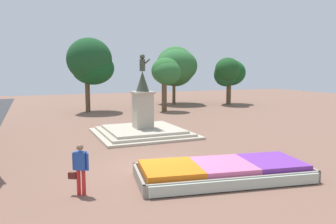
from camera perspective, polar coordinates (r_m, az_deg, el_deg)
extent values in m
plane|color=brown|center=(14.16, -2.11, -9.80)|extent=(91.71, 91.71, 0.00)
cube|color=#38281C|center=(13.04, 9.52, -10.46)|extent=(6.78, 3.53, 0.42)
cube|color=gray|center=(11.92, 11.96, -12.15)|extent=(6.58, 1.22, 0.46)
cube|color=gray|center=(14.18, 7.49, -8.88)|extent=(6.58, 1.22, 0.46)
cube|color=gray|center=(12.20, -5.13, -11.56)|extent=(0.55, 2.66, 0.46)
cube|color=gray|center=(14.58, 21.64, -8.89)|extent=(0.55, 2.66, 0.46)
cube|color=orange|center=(12.32, 0.43, -9.88)|extent=(2.44, 2.60, 0.22)
cube|color=#D86699|center=(12.95, 9.55, -9.16)|extent=(2.44, 2.60, 0.20)
cube|color=#72339E|center=(13.87, 17.61, -8.29)|extent=(2.44, 2.60, 0.20)
cube|color=#B2BCAD|center=(11.88, 12.07, -12.22)|extent=(6.26, 1.26, 0.38)
cube|color=#B3A995|center=(21.36, -4.37, -3.75)|extent=(5.97, 5.97, 0.15)
cube|color=#B1A792|center=(21.33, -4.37, -3.36)|extent=(5.25, 5.25, 0.15)
cube|color=#B4AA95|center=(21.30, -4.38, -2.97)|extent=(4.53, 4.53, 0.15)
cube|color=#B2A893|center=(21.12, -4.41, 0.23)|extent=(1.12, 1.12, 2.25)
cube|color=#B2A893|center=(21.01, -4.44, 3.43)|extent=(1.33, 1.33, 0.12)
cone|color=#384233|center=(20.97, -4.46, 5.35)|extent=(0.84, 0.84, 1.28)
cylinder|color=#384233|center=(20.96, -4.49, 8.12)|extent=(0.36, 0.36, 0.75)
sphere|color=#384233|center=(20.98, -4.50, 9.59)|extent=(0.33, 0.33, 0.33)
cylinder|color=#384233|center=(20.89, -3.90, 8.54)|extent=(0.54, 0.45, 0.52)
cylinder|color=red|center=(11.53, -14.46, -11.80)|extent=(0.13, 0.13, 0.87)
cylinder|color=red|center=(11.61, -15.29, -11.71)|extent=(0.13, 0.13, 0.87)
cube|color=#264CA5|center=(11.35, -15.00, -8.19)|extent=(0.44, 0.39, 0.62)
cylinder|color=#264CA5|center=(11.27, -13.87, -8.43)|extent=(0.09, 0.09, 0.59)
cylinder|color=#264CA5|center=(11.46, -16.10, -8.24)|extent=(0.09, 0.09, 0.59)
sphere|color=#8C664C|center=(11.24, -15.08, -5.96)|extent=(0.23, 0.23, 0.23)
cube|color=#591E19|center=(11.62, -16.29, -10.58)|extent=(0.30, 0.25, 0.22)
cylinder|color=brown|center=(32.91, -0.66, 2.50)|extent=(0.51, 0.51, 2.80)
ellipsoid|color=#2D6D30|center=(33.29, -0.42, 7.19)|extent=(2.88, 2.83, 2.63)
ellipsoid|color=#2D6A33|center=(33.00, -0.20, 6.88)|extent=(2.85, 2.66, 2.43)
cylinder|color=brown|center=(33.62, -13.81, 2.54)|extent=(0.47, 0.47, 2.98)
ellipsoid|color=#1B4A25|center=(33.12, -13.53, 8.89)|extent=(4.38, 3.91, 4.19)
ellipsoid|color=#154F24|center=(33.61, -12.93, 7.45)|extent=(4.18, 4.38, 3.28)
cylinder|color=brown|center=(40.32, 1.04, 3.26)|extent=(0.38, 0.38, 2.62)
ellipsoid|color=#2F6A35|center=(39.42, 1.57, 8.03)|extent=(5.00, 4.28, 3.99)
ellipsoid|color=#2A6C30|center=(40.66, 0.38, 7.18)|extent=(4.59, 4.52, 3.63)
ellipsoid|color=#2E6B30|center=(41.09, 1.32, 7.93)|extent=(4.93, 4.52, 4.92)
cylinder|color=brown|center=(40.54, 10.52, 3.01)|extent=(0.56, 0.56, 2.41)
ellipsoid|color=#1C4C21|center=(39.36, 10.32, 7.28)|extent=(2.88, 3.01, 2.83)
ellipsoid|color=#1C5026|center=(39.84, 10.03, 6.48)|extent=(2.93, 2.51, 2.88)
ellipsoid|color=#175020|center=(41.23, 10.76, 6.76)|extent=(3.85, 3.57, 3.20)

